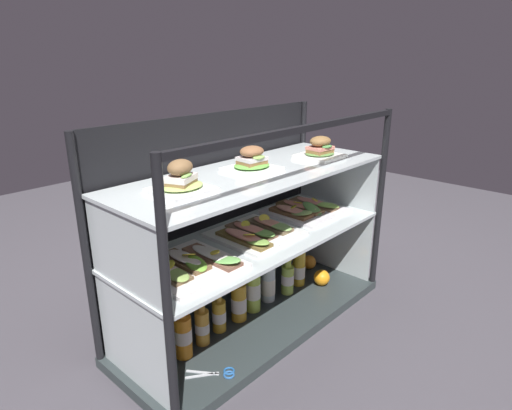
{
  "coord_description": "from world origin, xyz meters",
  "views": [
    {
      "loc": [
        -1.3,
        -1.2,
        1.19
      ],
      "look_at": [
        0.0,
        0.0,
        0.58
      ],
      "focal_mm": 30.65,
      "sensor_mm": 36.0,
      "label": 1
    }
  ],
  "objects_px": {
    "plated_roll_sandwich_left_of_center": "(320,150)",
    "juice_bottle_near_post": "(268,282)",
    "plated_roll_sandwich_right_of_center": "(252,162)",
    "juice_bottle_back_left": "(161,350)",
    "open_sandwich_tray_mid_left": "(256,232)",
    "juice_bottle_back_right": "(183,335)",
    "juice_bottle_back_center": "(219,315)",
    "plated_roll_sandwich_mid_right": "(181,181)",
    "orange_fruit_beside_bottles": "(298,268)",
    "juice_bottle_front_fourth": "(288,278)",
    "kitchen_scissors": "(222,373)",
    "juice_bottle_tucked_behind": "(202,326)",
    "orange_fruit_near_left_post": "(322,278)",
    "open_sandwich_tray_right_of_center": "(190,264)",
    "juice_bottle_front_middle": "(253,290)",
    "open_sandwich_tray_near_left_corner": "(305,209)",
    "juice_bottle_front_left_end": "(239,301)",
    "orange_fruit_rolled_forward": "(309,262)",
    "juice_bottle_front_right_end": "(299,267)"
  },
  "relations": [
    {
      "from": "plated_roll_sandwich_right_of_center",
      "to": "juice_bottle_near_post",
      "type": "height_order",
      "value": "plated_roll_sandwich_right_of_center"
    },
    {
      "from": "juice_bottle_tucked_behind",
      "to": "orange_fruit_near_left_post",
      "type": "height_order",
      "value": "juice_bottle_tucked_behind"
    },
    {
      "from": "juice_bottle_tucked_behind",
      "to": "juice_bottle_back_right",
      "type": "bearing_deg",
      "value": -175.64
    },
    {
      "from": "open_sandwich_tray_right_of_center",
      "to": "juice_bottle_front_middle",
      "type": "height_order",
      "value": "open_sandwich_tray_right_of_center"
    },
    {
      "from": "open_sandwich_tray_mid_left",
      "to": "juice_bottle_near_post",
      "type": "bearing_deg",
      "value": 16.33
    },
    {
      "from": "plated_roll_sandwich_right_of_center",
      "to": "juice_bottle_front_fourth",
      "type": "height_order",
      "value": "plated_roll_sandwich_right_of_center"
    },
    {
      "from": "juice_bottle_front_fourth",
      "to": "kitchen_scissors",
      "type": "relative_size",
      "value": 1.15
    },
    {
      "from": "juice_bottle_back_center",
      "to": "orange_fruit_rolled_forward",
      "type": "height_order",
      "value": "juice_bottle_back_center"
    },
    {
      "from": "plated_roll_sandwich_mid_right",
      "to": "juice_bottle_back_right",
      "type": "bearing_deg",
      "value": 166.48
    },
    {
      "from": "orange_fruit_beside_bottles",
      "to": "juice_bottle_near_post",
      "type": "bearing_deg",
      "value": -170.03
    },
    {
      "from": "juice_bottle_near_post",
      "to": "orange_fruit_near_left_post",
      "type": "relative_size",
      "value": 3.11
    },
    {
      "from": "juice_bottle_back_left",
      "to": "open_sandwich_tray_mid_left",
      "type": "bearing_deg",
      "value": -0.83
    },
    {
      "from": "kitchen_scissors",
      "to": "orange_fruit_rolled_forward",
      "type": "bearing_deg",
      "value": 16.37
    },
    {
      "from": "juice_bottle_front_left_end",
      "to": "orange_fruit_rolled_forward",
      "type": "distance_m",
      "value": 0.63
    },
    {
      "from": "juice_bottle_front_left_end",
      "to": "juice_bottle_front_middle",
      "type": "bearing_deg",
      "value": 2.35
    },
    {
      "from": "juice_bottle_front_left_end",
      "to": "open_sandwich_tray_right_of_center",
      "type": "bearing_deg",
      "value": -169.92
    },
    {
      "from": "open_sandwich_tray_near_left_corner",
      "to": "plated_roll_sandwich_left_of_center",
      "type": "bearing_deg",
      "value": -94.82
    },
    {
      "from": "juice_bottle_front_right_end",
      "to": "orange_fruit_rolled_forward",
      "type": "bearing_deg",
      "value": 19.42
    },
    {
      "from": "juice_bottle_near_post",
      "to": "juice_bottle_front_middle",
      "type": "bearing_deg",
      "value": -176.49
    },
    {
      "from": "plated_roll_sandwich_mid_right",
      "to": "juice_bottle_near_post",
      "type": "height_order",
      "value": "plated_roll_sandwich_mid_right"
    },
    {
      "from": "juice_bottle_front_left_end",
      "to": "kitchen_scissors",
      "type": "height_order",
      "value": "juice_bottle_front_left_end"
    },
    {
      "from": "juice_bottle_back_center",
      "to": "juice_bottle_tucked_behind",
      "type": "bearing_deg",
      "value": -172.18
    },
    {
      "from": "plated_roll_sandwich_right_of_center",
      "to": "juice_bottle_back_left",
      "type": "bearing_deg",
      "value": -178.48
    },
    {
      "from": "plated_roll_sandwich_right_of_center",
      "to": "orange_fruit_rolled_forward",
      "type": "distance_m",
      "value": 0.88
    },
    {
      "from": "open_sandwich_tray_near_left_corner",
      "to": "juice_bottle_front_left_end",
      "type": "distance_m",
      "value": 0.57
    },
    {
      "from": "plated_roll_sandwich_left_of_center",
      "to": "orange_fruit_rolled_forward",
      "type": "height_order",
      "value": "plated_roll_sandwich_left_of_center"
    },
    {
      "from": "plated_roll_sandwich_left_of_center",
      "to": "juice_bottle_near_post",
      "type": "bearing_deg",
      "value": 160.32
    },
    {
      "from": "open_sandwich_tray_mid_left",
      "to": "juice_bottle_front_fourth",
      "type": "distance_m",
      "value": 0.41
    },
    {
      "from": "juice_bottle_front_middle",
      "to": "juice_bottle_front_fourth",
      "type": "height_order",
      "value": "juice_bottle_front_middle"
    },
    {
      "from": "juice_bottle_near_post",
      "to": "plated_roll_sandwich_right_of_center",
      "type": "bearing_deg",
      "value": -173.09
    },
    {
      "from": "juice_bottle_front_right_end",
      "to": "juice_bottle_back_left",
      "type": "bearing_deg",
      "value": -178.98
    },
    {
      "from": "plated_roll_sandwich_mid_right",
      "to": "juice_bottle_front_middle",
      "type": "xyz_separation_m",
      "value": [
        0.41,
        0.03,
        -0.62
      ]
    },
    {
      "from": "juice_bottle_back_right",
      "to": "juice_bottle_front_middle",
      "type": "relative_size",
      "value": 0.89
    },
    {
      "from": "open_sandwich_tray_near_left_corner",
      "to": "orange_fruit_beside_bottles",
      "type": "distance_m",
      "value": 0.38
    },
    {
      "from": "plated_roll_sandwich_mid_right",
      "to": "open_sandwich_tray_right_of_center",
      "type": "xyz_separation_m",
      "value": [
        -0.0,
        -0.03,
        -0.32
      ]
    },
    {
      "from": "juice_bottle_back_left",
      "to": "juice_bottle_back_right",
      "type": "xyz_separation_m",
      "value": [
        0.11,
        -0.0,
        0.01
      ]
    },
    {
      "from": "open_sandwich_tray_near_left_corner",
      "to": "juice_bottle_tucked_behind",
      "type": "bearing_deg",
      "value": -179.02
    },
    {
      "from": "plated_roll_sandwich_right_of_center",
      "to": "kitchen_scissors",
      "type": "bearing_deg",
      "value": -151.85
    },
    {
      "from": "open_sandwich_tray_near_left_corner",
      "to": "juice_bottle_back_right",
      "type": "relative_size",
      "value": 1.55
    },
    {
      "from": "plated_roll_sandwich_mid_right",
      "to": "juice_bottle_front_fourth",
      "type": "relative_size",
      "value": 0.98
    },
    {
      "from": "open_sandwich_tray_right_of_center",
      "to": "kitchen_scissors",
      "type": "height_order",
      "value": "open_sandwich_tray_right_of_center"
    },
    {
      "from": "juice_bottle_back_left",
      "to": "juice_bottle_front_left_end",
      "type": "height_order",
      "value": "juice_bottle_front_left_end"
    },
    {
      "from": "plated_roll_sandwich_left_of_center",
      "to": "juice_bottle_tucked_behind",
      "type": "height_order",
      "value": "plated_roll_sandwich_left_of_center"
    },
    {
      "from": "plated_roll_sandwich_mid_right",
      "to": "orange_fruit_beside_bottles",
      "type": "bearing_deg",
      "value": 6.29
    },
    {
      "from": "open_sandwich_tray_right_of_center",
      "to": "open_sandwich_tray_mid_left",
      "type": "relative_size",
      "value": 1.0
    },
    {
      "from": "juice_bottle_back_left",
      "to": "juice_bottle_back_center",
      "type": "distance_m",
      "value": 0.32
    },
    {
      "from": "open_sandwich_tray_near_left_corner",
      "to": "juice_bottle_near_post",
      "type": "relative_size",
      "value": 1.31
    },
    {
      "from": "juice_bottle_tucked_behind",
      "to": "juice_bottle_front_fourth",
      "type": "xyz_separation_m",
      "value": [
        0.56,
        -0.0,
        -0.0
      ]
    },
    {
      "from": "juice_bottle_back_right",
      "to": "juice_bottle_front_middle",
      "type": "height_order",
      "value": "juice_bottle_front_middle"
    },
    {
      "from": "plated_roll_sandwich_left_of_center",
      "to": "juice_bottle_back_center",
      "type": "xyz_separation_m",
      "value": [
        -0.59,
        0.08,
        -0.65
      ]
    }
  ]
}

